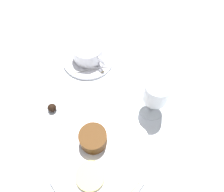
{
  "coord_description": "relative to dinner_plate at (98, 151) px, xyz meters",
  "views": [
    {
      "loc": [
        0.17,
        -0.1,
        0.54
      ],
      "look_at": [
        -0.04,
        0.11,
        0.04
      ],
      "focal_mm": 35.0,
      "sensor_mm": 36.0,
      "label": 1
    }
  ],
  "objects": [
    {
      "name": "saucer",
      "position": [
        -0.24,
        0.18,
        -0.0
      ],
      "size": [
        0.16,
        0.16,
        0.01
      ],
      "color": "white",
      "rests_on": "ground_plane"
    },
    {
      "name": "spoon",
      "position": [
        -0.19,
        0.17,
        0.0
      ],
      "size": [
        0.07,
        0.1,
        0.0
      ],
      "color": "silver",
      "rests_on": "saucer"
    },
    {
      "name": "ground_plane",
      "position": [
        -0.03,
        0.02,
        -0.01
      ],
      "size": [
        3.0,
        3.0,
        0.0
      ],
      "primitive_type": "plane",
      "color": "white"
    },
    {
      "name": "dessert_cake",
      "position": [
        -0.03,
        0.01,
        0.03
      ],
      "size": [
        0.07,
        0.07,
        0.04
      ],
      "color": "#563314",
      "rests_on": "dinner_plate"
    },
    {
      "name": "coffee_cup",
      "position": [
        -0.24,
        0.18,
        0.03
      ],
      "size": [
        0.12,
        0.09,
        0.05
      ],
      "color": "white",
      "rests_on": "saucer"
    },
    {
      "name": "pineapple_slice",
      "position": [
        0.03,
        -0.05,
        0.01
      ],
      "size": [
        0.07,
        0.07,
        0.01
      ],
      "color": "#EFE075",
      "rests_on": "dinner_plate"
    },
    {
      "name": "dinner_plate",
      "position": [
        0.0,
        0.0,
        0.0
      ],
      "size": [
        0.26,
        0.26,
        0.01
      ],
      "color": "white",
      "rests_on": "ground_plane"
    },
    {
      "name": "wine_glass",
      "position": [
        0.01,
        0.19,
        0.07
      ],
      "size": [
        0.07,
        0.07,
        0.12
      ],
      "color": "silver",
      "rests_on": "ground_plane"
    },
    {
      "name": "chocolate_truffle",
      "position": [
        -0.18,
        -0.01,
        0.0
      ],
      "size": [
        0.02,
        0.02,
        0.02
      ],
      "color": "black",
      "rests_on": "ground_plane"
    }
  ]
}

